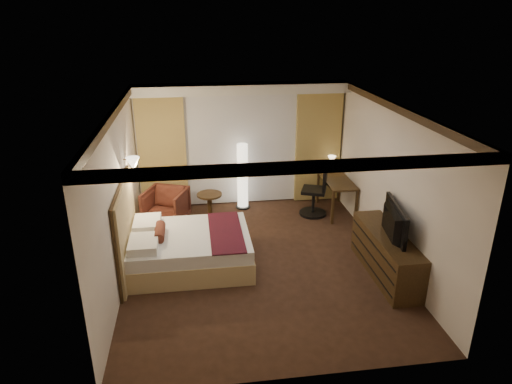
{
  "coord_description": "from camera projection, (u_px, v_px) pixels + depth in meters",
  "views": [
    {
      "loc": [
        -1.03,
        -6.89,
        4.09
      ],
      "look_at": [
        0.0,
        0.4,
        1.15
      ],
      "focal_mm": 32.0,
      "sensor_mm": 36.0,
      "label": 1
    }
  ],
  "objects": [
    {
      "name": "headboard",
      "position": [
        126.0,
        229.0,
        7.47
      ],
      "size": [
        0.12,
        1.88,
        1.5
      ],
      "primitive_type": null,
      "color": "tan",
      "rests_on": "floor"
    },
    {
      "name": "curtain_sheer",
      "position": [
        241.0,
        150.0,
        9.97
      ],
      "size": [
        2.48,
        0.04,
        2.45
      ],
      "primitive_type": "cube",
      "color": "silver",
      "rests_on": "back_wall"
    },
    {
      "name": "desk",
      "position": [
        336.0,
        196.0,
        9.8
      ],
      "size": [
        0.55,
        1.23,
        0.75
      ],
      "primitive_type": null,
      "color": "black",
      "rests_on": "floor"
    },
    {
      "name": "right_wall",
      "position": [
        390.0,
        183.0,
        7.77
      ],
      "size": [
        0.02,
        5.5,
        2.7
      ],
      "primitive_type": "cube",
      "color": "white",
      "rests_on": "floor"
    },
    {
      "name": "side_table",
      "position": [
        210.0,
        206.0,
        9.5
      ],
      "size": [
        0.52,
        0.52,
        0.57
      ],
      "primitive_type": null,
      "color": "black",
      "rests_on": "floor"
    },
    {
      "name": "bed",
      "position": [
        191.0,
        249.0,
        7.77
      ],
      "size": [
        2.03,
        1.58,
        0.59
      ],
      "primitive_type": null,
      "color": "white",
      "rests_on": "floor"
    },
    {
      "name": "crown_molding",
      "position": [
        260.0,
        112.0,
        7.0
      ],
      "size": [
        4.5,
        5.5,
        0.12
      ],
      "primitive_type": null,
      "color": "black",
      "rests_on": "ceiling"
    },
    {
      "name": "dresser",
      "position": [
        386.0,
        254.0,
        7.47
      ],
      "size": [
        0.5,
        1.89,
        0.73
      ],
      "primitive_type": null,
      "color": "black",
      "rests_on": "floor"
    },
    {
      "name": "soffit",
      "position": [
        242.0,
        89.0,
        9.32
      ],
      "size": [
        4.5,
        0.5,
        0.2
      ],
      "primitive_type": "cube",
      "color": "white",
      "rests_on": "ceiling"
    },
    {
      "name": "armchair",
      "position": [
        166.0,
        205.0,
        9.28
      ],
      "size": [
        1.0,
        0.97,
        0.81
      ],
      "primitive_type": "imported",
      "rotation": [
        0.0,
        0.0,
        -0.37
      ],
      "color": "#4A1E16",
      "rests_on": "floor"
    },
    {
      "name": "back_wall",
      "position": [
        241.0,
        144.0,
        10.01
      ],
      "size": [
        4.5,
        0.02,
        2.7
      ],
      "primitive_type": "cube",
      "color": "white",
      "rests_on": "floor"
    },
    {
      "name": "floor",
      "position": [
        259.0,
        261.0,
        7.98
      ],
      "size": [
        4.5,
        5.5,
        0.01
      ],
      "primitive_type": "cube",
      "color": "#301E12",
      "rests_on": "ground"
    },
    {
      "name": "office_chair",
      "position": [
        314.0,
        188.0,
        9.61
      ],
      "size": [
        0.75,
        0.75,
        1.2
      ],
      "primitive_type": null,
      "rotation": [
        0.0,
        0.0,
        -0.37
      ],
      "color": "black",
      "rests_on": "floor"
    },
    {
      "name": "ceiling",
      "position": [
        260.0,
        108.0,
        6.98
      ],
      "size": [
        4.5,
        5.5,
        0.01
      ],
      "primitive_type": "cube",
      "color": "white",
      "rests_on": "back_wall"
    },
    {
      "name": "wall_sconce",
      "position": [
        133.0,
        164.0,
        7.89
      ],
      "size": [
        0.24,
        0.24,
        0.24
      ],
      "primitive_type": null,
      "color": "white",
      "rests_on": "left_wall"
    },
    {
      "name": "curtain_left_drape",
      "position": [
        162.0,
        154.0,
        9.7
      ],
      "size": [
        1.0,
        0.14,
        2.45
      ],
      "primitive_type": "cube",
      "color": "tan",
      "rests_on": "back_wall"
    },
    {
      "name": "left_wall",
      "position": [
        118.0,
        197.0,
        7.19
      ],
      "size": [
        0.02,
        5.5,
        2.7
      ],
      "primitive_type": "cube",
      "color": "white",
      "rests_on": "floor"
    },
    {
      "name": "floor_lamp",
      "position": [
        243.0,
        176.0,
        9.9
      ],
      "size": [
        0.31,
        0.31,
        1.47
      ],
      "primitive_type": null,
      "color": "white",
      "rests_on": "floor"
    },
    {
      "name": "television",
      "position": [
        389.0,
        216.0,
        7.21
      ],
      "size": [
        0.82,
        1.22,
        0.15
      ],
      "primitive_type": "imported",
      "rotation": [
        0.0,
        0.0,
        1.42
      ],
      "color": "black",
      "rests_on": "dresser"
    },
    {
      "name": "desk_lamp",
      "position": [
        331.0,
        165.0,
        10.03
      ],
      "size": [
        0.18,
        0.18,
        0.34
      ],
      "primitive_type": null,
      "color": "#FFD899",
      "rests_on": "desk"
    },
    {
      "name": "curtain_right_drape",
      "position": [
        318.0,
        147.0,
        10.14
      ],
      "size": [
        1.0,
        0.14,
        2.45
      ],
      "primitive_type": "cube",
      "color": "tan",
      "rests_on": "back_wall"
    }
  ]
}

